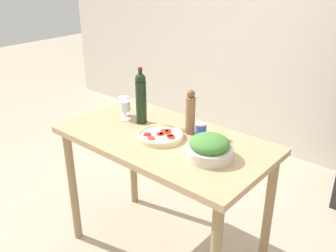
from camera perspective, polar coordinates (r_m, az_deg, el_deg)
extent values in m
plane|color=#BCAD93|center=(2.73, -0.50, -18.58)|extent=(14.00, 14.00, 0.00)
cube|color=silver|center=(3.68, 19.68, 14.31)|extent=(6.40, 0.06, 2.60)
cube|color=tan|center=(2.23, -0.58, -2.14)|extent=(1.28, 0.70, 0.04)
cylinder|color=#967A55|center=(2.67, -14.30, -9.07)|extent=(0.06, 0.06, 0.84)
cylinder|color=#967A55|center=(2.97, -5.38, -4.61)|extent=(0.06, 0.06, 0.84)
cylinder|color=#967A55|center=(2.41, 14.95, -13.16)|extent=(0.06, 0.06, 0.84)
cylinder|color=black|center=(2.37, -4.11, 3.62)|extent=(0.07, 0.07, 0.28)
sphere|color=black|center=(2.32, -4.23, 7.18)|extent=(0.07, 0.07, 0.07)
cylinder|color=black|center=(2.31, -4.25, 7.84)|extent=(0.03, 0.03, 0.06)
cylinder|color=maroon|center=(2.30, -4.28, 8.70)|extent=(0.03, 0.03, 0.02)
cylinder|color=silver|center=(2.48, -6.43, 1.05)|extent=(0.07, 0.07, 0.00)
cylinder|color=silver|center=(2.46, -6.46, 1.73)|extent=(0.01, 0.01, 0.06)
cylinder|color=white|center=(2.44, -6.53, 3.09)|extent=(0.07, 0.07, 0.07)
cylinder|color=maroon|center=(2.45, -6.50, 2.52)|extent=(0.06, 0.06, 0.01)
cylinder|color=silver|center=(2.55, -6.65, 1.71)|extent=(0.07, 0.07, 0.00)
cylinder|color=silver|center=(2.53, -6.69, 2.37)|extent=(0.01, 0.01, 0.06)
cylinder|color=white|center=(2.51, -6.76, 3.70)|extent=(0.07, 0.07, 0.07)
cylinder|color=maroon|center=(2.52, -6.73, 3.11)|extent=(0.06, 0.06, 0.01)
cylinder|color=olive|center=(2.23, 3.42, 1.61)|extent=(0.06, 0.06, 0.23)
sphere|color=brown|center=(2.18, 3.51, 4.94)|extent=(0.05, 0.05, 0.05)
cylinder|color=silver|center=(2.00, 6.29, -4.00)|extent=(0.25, 0.25, 0.06)
ellipsoid|color=#478438|center=(1.98, 6.36, -2.63)|extent=(0.22, 0.22, 0.09)
cylinder|color=beige|center=(2.21, -1.17, -1.57)|extent=(0.28, 0.28, 0.02)
torus|color=beige|center=(2.20, -1.17, -1.28)|extent=(0.28, 0.28, 0.02)
cylinder|color=red|center=(2.20, -1.30, -1.23)|extent=(0.04, 0.04, 0.01)
cylinder|color=red|center=(2.19, 0.36, -1.43)|extent=(0.04, 0.04, 0.01)
cylinder|color=red|center=(2.16, -2.56, -1.85)|extent=(0.04, 0.04, 0.01)
cylinder|color=red|center=(2.24, 0.06, -0.72)|extent=(0.04, 0.04, 0.01)
cylinder|color=red|center=(2.20, -3.18, -1.28)|extent=(0.05, 0.05, 0.01)
cylinder|color=red|center=(2.20, -0.93, -1.20)|extent=(0.03, 0.03, 0.01)
cylinder|color=red|center=(2.16, 0.49, -1.72)|extent=(0.05, 0.05, 0.01)
cylinder|color=red|center=(2.24, -0.59, -0.75)|extent=(0.05, 0.05, 0.01)
cylinder|color=red|center=(2.22, -0.04, -1.00)|extent=(0.03, 0.03, 0.01)
cylinder|color=#284CA3|center=(2.19, 5.01, -0.84)|extent=(0.06, 0.06, 0.09)
cylinder|color=white|center=(2.17, 5.06, 0.38)|extent=(0.07, 0.07, 0.01)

